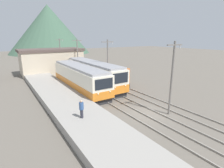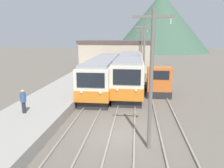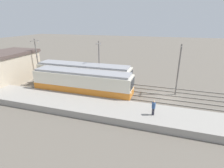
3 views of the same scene
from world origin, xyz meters
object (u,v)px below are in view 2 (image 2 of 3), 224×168
object	(u,v)px
commuter_train_center	(130,73)
catenary_mast_distant	(140,46)
catenary_mast_near	(151,77)
person_on_platform	(23,100)
catenary_mast_mid	(144,56)
catenary_mast_far	(142,49)
shunting_locomotive	(158,82)
commuter_train_left	(104,75)

from	to	relation	value
commuter_train_center	catenary_mast_distant	distance (m)	21.48
commuter_train_center	catenary_mast_near	size ratio (longest dim) A/B	2.09
catenary_mast_distant	person_on_platform	distance (m)	33.76
catenary_mast_mid	catenary_mast_far	xyz separation A→B (m)	(0.00, 11.70, 0.00)
catenary_mast_near	commuter_train_center	bearing A→B (deg)	96.25
shunting_locomotive	catenary_mast_distant	distance (m)	23.59
catenary_mast_near	person_on_platform	size ratio (longest dim) A/B	4.41
commuter_train_left	catenary_mast_mid	bearing A→B (deg)	-11.24
commuter_train_center	catenary_mast_far	bearing A→B (deg)	81.10
shunting_locomotive	catenary_mast_far	world-z (taller)	catenary_mast_far
commuter_train_left	catenary_mast_mid	xyz separation A→B (m)	(4.31, -0.86, 2.23)
shunting_locomotive	catenary_mast_distant	world-z (taller)	catenary_mast_distant
catenary_mast_far	catenary_mast_near	bearing A→B (deg)	-90.00
commuter_train_left	catenary_mast_mid	distance (m)	4.93
person_on_platform	commuter_train_center	bearing A→B (deg)	58.90
shunting_locomotive	commuter_train_left	bearing A→B (deg)	171.71
commuter_train_center	catenary_mast_far	size ratio (longest dim) A/B	2.09
commuter_train_center	person_on_platform	bearing A→B (deg)	-121.10
commuter_train_center	shunting_locomotive	distance (m)	3.69
catenary_mast_near	catenary_mast_far	bearing A→B (deg)	90.00
shunting_locomotive	catenary_mast_mid	xyz separation A→B (m)	(-1.49, -0.01, 2.72)
shunting_locomotive	catenary_mast_distant	bearing A→B (deg)	93.65
catenary_mast_far	shunting_locomotive	bearing A→B (deg)	-82.72
commuter_train_left	shunting_locomotive	bearing A→B (deg)	-8.29
commuter_train_center	catenary_mast_near	bearing A→B (deg)	-83.75
commuter_train_left	commuter_train_center	size ratio (longest dim) A/B	0.94
commuter_train_center	catenary_mast_near	distance (m)	14.02
catenary_mast_near	person_on_platform	distance (m)	8.97
commuter_train_center	catenary_mast_distant	bearing A→B (deg)	85.96
catenary_mast_mid	person_on_platform	distance (m)	12.64
catenary_mast_far	catenary_mast_distant	world-z (taller)	same
commuter_train_center	catenary_mast_near	xyz separation A→B (m)	(1.51, -13.77, 2.14)
shunting_locomotive	catenary_mast_mid	world-z (taller)	catenary_mast_mid
commuter_train_center	catenary_mast_mid	world-z (taller)	catenary_mast_mid
catenary_mast_mid	catenary_mast_far	bearing A→B (deg)	90.00
commuter_train_center	shunting_locomotive	bearing A→B (deg)	-34.52
catenary_mast_distant	commuter_train_left	bearing A→B (deg)	-100.82
commuter_train_left	catenary_mast_mid	size ratio (longest dim) A/B	1.97
catenary_mast_far	person_on_platform	world-z (taller)	catenary_mast_far
commuter_train_left	catenary_mast_far	distance (m)	11.88
catenary_mast_distant	person_on_platform	bearing A→B (deg)	-104.32
commuter_train_left	person_on_platform	size ratio (longest dim) A/B	8.72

